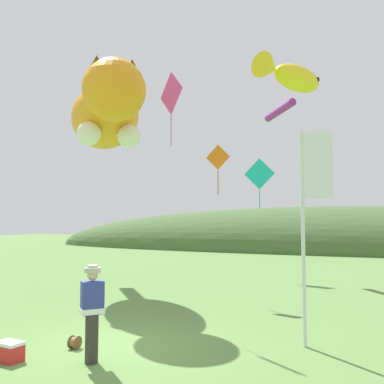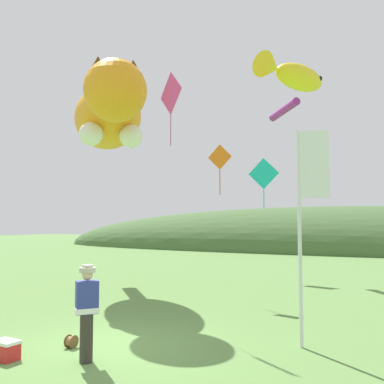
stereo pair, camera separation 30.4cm
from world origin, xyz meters
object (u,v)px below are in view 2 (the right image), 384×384
kite_tube_streamer (283,110)px  kite_diamond_pink (171,94)px  kite_spool (71,341)px  kite_diamond_orange (220,158)px  picnic_cooler (6,350)px  kite_fish_windsock (293,75)px  kite_giant_cat (109,115)px  kite_diamond_teal (264,174)px  festival_attendant (87,310)px  festival_banner_pole (306,203)px

kite_tube_streamer → kite_diamond_pink: (-1.00, -9.46, -1.65)m
kite_spool → kite_diamond_orange: (0.44, 7.08, 4.72)m
picnic_cooler → kite_fish_windsock: (3.55, 8.83, 7.50)m
picnic_cooler → kite_giant_cat: kite_giant_cat is taller
kite_giant_cat → kite_tube_streamer: kite_tube_streamer is taller
kite_giant_cat → kite_diamond_pink: 4.58m
kite_giant_cat → kite_fish_windsock: size_ratio=2.13×
kite_spool → kite_diamond_orange: size_ratio=0.14×
kite_tube_streamer → kite_diamond_teal: kite_tube_streamer is taller
festival_attendant → festival_banner_pole: 4.85m
kite_tube_streamer → kite_diamond_pink: size_ratio=1.29×
kite_diamond_orange → kite_diamond_pink: bearing=-92.1°
festival_banner_pole → kite_diamond_pink: kite_diamond_pink is taller
kite_diamond_teal → kite_spool: bearing=-91.9°
kite_giant_cat → kite_diamond_pink: (3.93, -2.34, -0.34)m
festival_banner_pole → kite_diamond_pink: bearing=158.9°
kite_tube_streamer → kite_diamond_pink: 9.65m
festival_attendant → kite_diamond_orange: 8.61m
kite_diamond_teal → kite_giant_cat: bearing=-120.8°
kite_spool → kite_giant_cat: (-3.61, 5.98, 6.46)m
kite_fish_windsock → kite_diamond_pink: (-2.65, -4.06, -1.43)m
kite_fish_windsock → kite_diamond_orange: 3.85m
festival_banner_pole → kite_fish_windsock: (-1.43, 5.64, 4.72)m
kite_spool → kite_fish_windsock: bearing=68.9°
kite_giant_cat → kite_fish_windsock: bearing=14.7°
kite_spool → kite_diamond_pink: size_ratio=0.12×
kite_giant_cat → picnic_cooler: bearing=-66.9°
kite_spool → kite_fish_windsock: 11.19m
picnic_cooler → kite_tube_streamer: (1.90, 14.23, 7.72)m
festival_attendant → kite_spool: (-0.86, 0.58, -0.82)m
festival_attendant → kite_diamond_teal: size_ratio=0.74×
kite_spool → kite_fish_windsock: kite_fish_windsock is taller
festival_attendant → kite_diamond_pink: size_ratio=0.82×
festival_attendant → kite_diamond_teal: kite_diamond_teal is taller
festival_banner_pole → kite_diamond_pink: size_ratio=2.09×
kite_spool → festival_banner_pole: (4.39, 2.07, 2.83)m
kite_diamond_teal → festival_attendant: bearing=-88.1°
festival_attendant → kite_tube_streamer: 15.35m
festival_attendant → kite_giant_cat: 9.73m
kite_giant_cat → kite_diamond_pink: bearing=-30.8°
festival_attendant → kite_spool: festival_attendant is taller
festival_banner_pole → kite_fish_windsock: size_ratio=1.34×
festival_attendant → kite_tube_streamer: (0.46, 13.68, 6.94)m
kite_spool → festival_banner_pole: festival_banner_pole is taller
kite_fish_windsock → kite_diamond_pink: size_ratio=1.56×
festival_attendant → kite_fish_windsock: size_ratio=0.53×
kite_diamond_pink → festival_attendant: bearing=-82.7°
kite_diamond_pink → kite_spool: bearing=-95.0°
kite_giant_cat → kite_diamond_teal: size_ratio=2.99×
kite_spool → kite_diamond_orange: 8.52m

